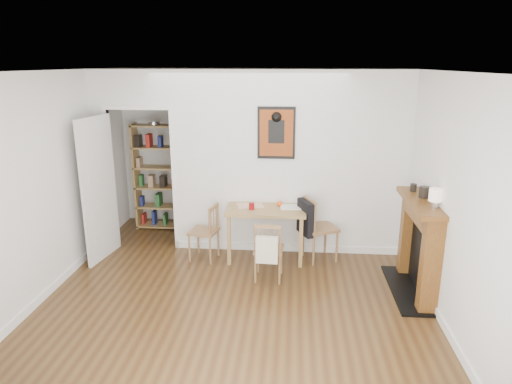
# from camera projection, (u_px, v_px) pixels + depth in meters

# --- Properties ---
(ground) EXTENTS (5.20, 5.20, 0.00)m
(ground) POSITION_uv_depth(u_px,v_px,m) (237.00, 293.00, 5.50)
(ground) COLOR #50361A
(ground) RESTS_ON ground
(room_shell) EXTENTS (5.20, 5.20, 5.20)m
(room_shell) POSITION_uv_depth(u_px,v_px,m) (255.00, 165.00, 6.42)
(room_shell) COLOR silver
(room_shell) RESTS_ON ground
(dining_table) EXTENTS (1.09, 0.70, 0.75)m
(dining_table) POSITION_uv_depth(u_px,v_px,m) (266.00, 214.00, 6.35)
(dining_table) COLOR #A68C4D
(dining_table) RESTS_ON ground
(chair_left) EXTENTS (0.47, 0.47, 0.80)m
(chair_left) POSITION_uv_depth(u_px,v_px,m) (204.00, 232.00, 6.38)
(chair_left) COLOR brown
(chair_left) RESTS_ON ground
(chair_right) EXTENTS (0.64, 0.60, 0.91)m
(chair_right) POSITION_uv_depth(u_px,v_px,m) (319.00, 228.00, 6.34)
(chair_right) COLOR brown
(chair_right) RESTS_ON ground
(chair_front) EXTENTS (0.41, 0.46, 0.79)m
(chair_front) POSITION_uv_depth(u_px,v_px,m) (269.00, 250.00, 5.77)
(chair_front) COLOR brown
(chair_front) RESTS_ON ground
(bookshelf) EXTENTS (0.74, 0.30, 1.75)m
(bookshelf) POSITION_uv_depth(u_px,v_px,m) (157.00, 177.00, 7.49)
(bookshelf) COLOR #A68C4D
(bookshelf) RESTS_ON ground
(fireplace) EXTENTS (0.45, 1.25, 1.16)m
(fireplace) POSITION_uv_depth(u_px,v_px,m) (420.00, 244.00, 5.40)
(fireplace) COLOR brown
(fireplace) RESTS_ON ground
(red_glass) EXTENTS (0.07, 0.07, 0.10)m
(red_glass) POSITION_uv_depth(u_px,v_px,m) (252.00, 206.00, 6.23)
(red_glass) COLOR maroon
(red_glass) RESTS_ON dining_table
(orange_fruit) EXTENTS (0.07, 0.07, 0.07)m
(orange_fruit) POSITION_uv_depth(u_px,v_px,m) (279.00, 204.00, 6.38)
(orange_fruit) COLOR #F7530D
(orange_fruit) RESTS_ON dining_table
(placemat) EXTENTS (0.42, 0.35, 0.00)m
(placemat) POSITION_uv_depth(u_px,v_px,m) (250.00, 206.00, 6.41)
(placemat) COLOR beige
(placemat) RESTS_ON dining_table
(notebook) EXTENTS (0.33, 0.25, 0.02)m
(notebook) POSITION_uv_depth(u_px,v_px,m) (291.00, 207.00, 6.33)
(notebook) COLOR silver
(notebook) RESTS_ON dining_table
(mantel_lamp) EXTENTS (0.14, 0.14, 0.22)m
(mantel_lamp) POSITION_uv_depth(u_px,v_px,m) (435.00, 196.00, 4.92)
(mantel_lamp) COLOR silver
(mantel_lamp) RESTS_ON fireplace
(ceramic_jar_a) EXTENTS (0.11, 0.11, 0.13)m
(ceramic_jar_a) POSITION_uv_depth(u_px,v_px,m) (424.00, 192.00, 5.32)
(ceramic_jar_a) COLOR black
(ceramic_jar_a) RESTS_ON fireplace
(ceramic_jar_b) EXTENTS (0.08, 0.08, 0.10)m
(ceramic_jar_b) POSITION_uv_depth(u_px,v_px,m) (413.00, 188.00, 5.58)
(ceramic_jar_b) COLOR black
(ceramic_jar_b) RESTS_ON fireplace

